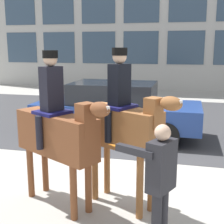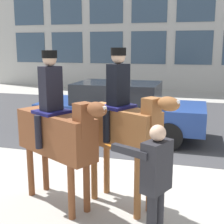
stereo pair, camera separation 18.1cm
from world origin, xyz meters
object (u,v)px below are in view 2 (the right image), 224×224
at_px(street_car_near_lane, 120,109).
at_px(pedestrian_bystander, 155,179).
at_px(mounted_horse_lead, 57,130).
at_px(mounted_horse_companion, 123,125).

bearing_deg(street_car_near_lane, pedestrian_bystander, -71.20).
distance_m(mounted_horse_lead, street_car_near_lane, 4.23).
bearing_deg(pedestrian_bystander, mounted_horse_lead, -0.22).
bearing_deg(mounted_horse_lead, mounted_horse_companion, 40.81).
height_order(mounted_horse_lead, pedestrian_bystander, mounted_horse_lead).
bearing_deg(mounted_horse_companion, pedestrian_bystander, -30.03).
xyz_separation_m(mounted_horse_lead, mounted_horse_companion, (1.04, 0.23, 0.10)).
relative_size(mounted_horse_lead, mounted_horse_companion, 0.98).
distance_m(mounted_horse_lead, mounted_horse_companion, 1.07).
xyz_separation_m(mounted_horse_lead, street_car_near_lane, (0.00, 4.20, -0.46)).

